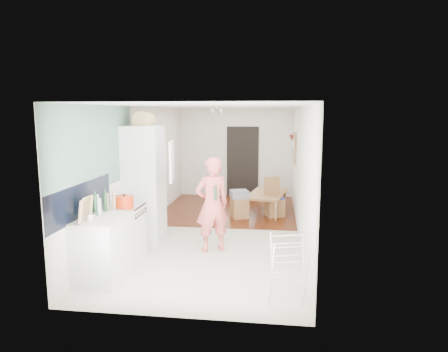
% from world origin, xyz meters
% --- Properties ---
extents(room_shell, '(3.20, 7.00, 2.50)m').
position_xyz_m(room_shell, '(0.00, 0.00, 1.25)').
color(room_shell, white).
rests_on(room_shell, ground).
extents(floor, '(3.20, 7.00, 0.01)m').
position_xyz_m(floor, '(0.00, 0.00, 0.00)').
color(floor, beige).
rests_on(floor, ground).
extents(wood_floor_overlay, '(3.20, 3.30, 0.01)m').
position_xyz_m(wood_floor_overlay, '(0.00, 1.85, 0.01)').
color(wood_floor_overlay, '#541E0B').
rests_on(wood_floor_overlay, room_shell).
extents(sage_wall_panel, '(0.02, 3.00, 1.30)m').
position_xyz_m(sage_wall_panel, '(-1.59, -2.00, 1.85)').
color(sage_wall_panel, slate).
rests_on(sage_wall_panel, room_shell).
extents(tile_splashback, '(0.02, 1.90, 0.50)m').
position_xyz_m(tile_splashback, '(-1.59, -2.55, 1.15)').
color(tile_splashback, black).
rests_on(tile_splashback, room_shell).
extents(doorway_recess, '(0.90, 0.04, 2.00)m').
position_xyz_m(doorway_recess, '(0.20, 3.48, 1.00)').
color(doorway_recess, black).
rests_on(doorway_recess, room_shell).
extents(base_cabinet, '(0.60, 0.90, 0.86)m').
position_xyz_m(base_cabinet, '(-1.30, -2.55, 0.43)').
color(base_cabinet, silver).
rests_on(base_cabinet, room_shell).
extents(worktop, '(0.62, 0.92, 0.06)m').
position_xyz_m(worktop, '(-1.30, -2.55, 0.89)').
color(worktop, beige).
rests_on(worktop, room_shell).
extents(range_cooker, '(0.60, 0.60, 0.88)m').
position_xyz_m(range_cooker, '(-1.30, -1.80, 0.44)').
color(range_cooker, silver).
rests_on(range_cooker, room_shell).
extents(cooker_top, '(0.60, 0.60, 0.04)m').
position_xyz_m(cooker_top, '(-1.30, -1.80, 0.90)').
color(cooker_top, silver).
rests_on(cooker_top, room_shell).
extents(fridge_housing, '(0.66, 0.66, 2.15)m').
position_xyz_m(fridge_housing, '(-1.27, -0.78, 1.07)').
color(fridge_housing, silver).
rests_on(fridge_housing, room_shell).
extents(fridge_door, '(0.14, 0.56, 0.70)m').
position_xyz_m(fridge_door, '(-0.66, -1.08, 1.55)').
color(fridge_door, silver).
rests_on(fridge_door, room_shell).
extents(fridge_interior, '(0.02, 0.52, 0.66)m').
position_xyz_m(fridge_interior, '(-0.96, -0.78, 1.55)').
color(fridge_interior, white).
rests_on(fridge_interior, room_shell).
extents(pinboard, '(0.03, 0.90, 0.70)m').
position_xyz_m(pinboard, '(1.58, 1.90, 1.55)').
color(pinboard, tan).
rests_on(pinboard, room_shell).
extents(pinboard_frame, '(0.00, 0.94, 0.74)m').
position_xyz_m(pinboard_frame, '(1.57, 1.90, 1.55)').
color(pinboard_frame, olive).
rests_on(pinboard_frame, room_shell).
extents(wall_sconce, '(0.18, 0.18, 0.16)m').
position_xyz_m(wall_sconce, '(1.54, 2.55, 1.75)').
color(wall_sconce, maroon).
rests_on(wall_sconce, room_shell).
extents(person, '(0.84, 0.75, 1.94)m').
position_xyz_m(person, '(0.06, -1.15, 0.97)').
color(person, '#E45C59').
rests_on(person, floor).
extents(dining_table, '(0.86, 1.30, 0.42)m').
position_xyz_m(dining_table, '(0.97, 1.58, 0.21)').
color(dining_table, olive).
rests_on(dining_table, floor).
extents(dining_chair, '(0.50, 0.50, 0.91)m').
position_xyz_m(dining_chair, '(1.12, 1.32, 0.45)').
color(dining_chair, olive).
rests_on(dining_chair, floor).
extents(stool, '(0.47, 0.47, 0.47)m').
position_xyz_m(stool, '(0.33, 1.07, 0.23)').
color(stool, olive).
rests_on(stool, floor).
extents(grey_drape, '(0.48, 0.48, 0.17)m').
position_xyz_m(grey_drape, '(0.33, 1.09, 0.55)').
color(grey_drape, slate).
rests_on(grey_drape, stool).
extents(drying_rack, '(0.53, 0.50, 0.85)m').
position_xyz_m(drying_rack, '(1.31, -2.92, 0.42)').
color(drying_rack, silver).
rests_on(drying_rack, floor).
extents(bread_bin, '(0.41, 0.40, 0.18)m').
position_xyz_m(bread_bin, '(-1.25, -0.75, 2.24)').
color(bread_bin, tan).
rests_on(bread_bin, fridge_housing).
extents(red_casserole, '(0.36, 0.36, 0.18)m').
position_xyz_m(red_casserole, '(-1.22, -1.88, 1.01)').
color(red_casserole, red).
rests_on(red_casserole, cooker_top).
extents(steel_pan, '(0.20, 0.20, 0.09)m').
position_xyz_m(steel_pan, '(-1.40, -2.71, 0.96)').
color(steel_pan, silver).
rests_on(steel_pan, worktop).
extents(held_bottle, '(0.05, 0.05, 0.25)m').
position_xyz_m(held_bottle, '(0.14, -1.34, 1.07)').
color(held_bottle, '#1D3E23').
rests_on(held_bottle, person).
extents(bottle_a, '(0.08, 0.08, 0.29)m').
position_xyz_m(bottle_a, '(-1.42, -2.47, 1.06)').
color(bottle_a, '#1D3E23').
rests_on(bottle_a, worktop).
extents(bottle_b, '(0.07, 0.07, 0.26)m').
position_xyz_m(bottle_b, '(-1.39, -2.21, 1.05)').
color(bottle_b, '#1D3E23').
rests_on(bottle_b, worktop).
extents(bottle_c, '(0.12, 0.12, 0.24)m').
position_xyz_m(bottle_c, '(-1.42, -2.41, 1.04)').
color(bottle_c, beige).
rests_on(bottle_c, worktop).
extents(pepper_mill_front, '(0.06, 0.06, 0.20)m').
position_xyz_m(pepper_mill_front, '(-1.33, -2.02, 1.02)').
color(pepper_mill_front, tan).
rests_on(pepper_mill_front, worktop).
extents(pepper_mill_back, '(0.06, 0.06, 0.20)m').
position_xyz_m(pepper_mill_back, '(-1.42, -2.07, 1.02)').
color(pepper_mill_back, tan).
rests_on(pepper_mill_back, worktop).
extents(chopping_boards, '(0.09, 0.26, 0.35)m').
position_xyz_m(chopping_boards, '(-1.39, -2.82, 1.10)').
color(chopping_boards, tan).
rests_on(chopping_boards, worktop).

